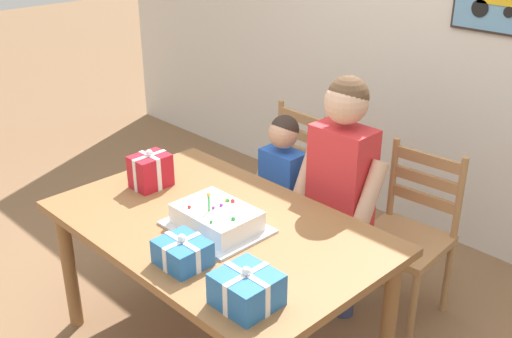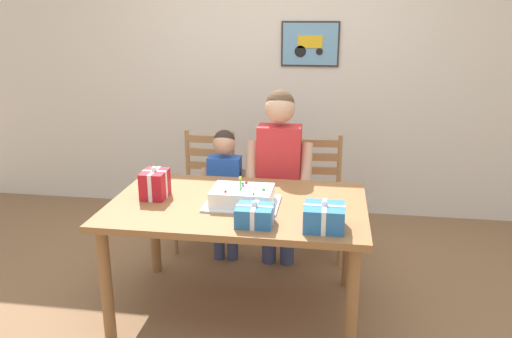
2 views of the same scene
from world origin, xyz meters
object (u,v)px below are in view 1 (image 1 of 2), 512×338
Objects in this scene: gift_box_corner_small at (247,289)px; child_older at (341,177)px; birthday_cake at (217,219)px; child_younger at (282,184)px; chair_right at (407,235)px; gift_box_red_large at (151,171)px; dining_table at (217,240)px; gift_box_beside_cake at (183,252)px; chair_left at (285,183)px.

gift_box_corner_small is 1.04m from child_older.
birthday_cake is 0.57m from gift_box_corner_small.
chair_right is at bearing 20.84° from child_younger.
birthday_cake is 2.14× the size of gift_box_red_large.
dining_table is 0.38m from gift_box_beside_cake.
chair_left is (-0.97, 1.24, -0.33)m from gift_box_corner_small.
gift_box_red_large reaches higher than chair_left.
chair_right is 0.49m from child_older.
gift_box_red_large is 0.16× the size of child_older.
gift_box_red_large is 0.98m from chair_left.
chair_right is at bearing 77.12° from gift_box_beside_cake.
gift_box_corner_small is 1.25m from child_younger.
birthday_cake reaches higher than gift_box_corner_small.
gift_box_beside_cake is 0.22× the size of chair_right.
birthday_cake is at bearing -112.86° from chair_right.
child_older is at bearing -0.10° from child_younger.
chair_right is at bearing 64.77° from dining_table.
gift_box_beside_cake is 1.31m from chair_right.
chair_left is at bearing 130.29° from child_younger.
dining_table is 1.68× the size of chair_left.
chair_right reaches higher than gift_box_corner_small.
child_younger is at bearing -159.16° from chair_right.
gift_box_beside_cake is (0.12, -0.29, 0.00)m from birthday_cake.
chair_left is 0.36m from child_younger.
chair_left is at bearing 179.99° from chair_right.
child_younger reaches higher than gift_box_red_large.
chair_left is 0.75m from child_older.
dining_table is at bearing -64.68° from chair_left.
birthday_cake reaches higher than chair_left.
child_older is at bearing 78.29° from birthday_cake.
chair_left reaches higher than dining_table.
gift_box_corner_small is at bearing -85.89° from chair_right.
chair_right is (0.28, 1.24, -0.32)m from gift_box_beside_cake.
birthday_cake is 2.01× the size of gift_box_corner_small.
chair_left is at bearing 84.74° from gift_box_red_large.
dining_table is 0.72m from child_older.
child_younger is (-0.26, 0.70, -0.16)m from birthday_cake.
birthday_cake is 0.31m from gift_box_beside_cake.
child_older is (0.15, 0.70, 0.02)m from birthday_cake.
dining_table is at bearing 116.13° from gift_box_beside_cake.
gift_box_beside_cake is 0.37m from gift_box_corner_small.
gift_box_beside_cake is (0.68, -0.33, -0.03)m from gift_box_red_large.
chair_left is 1.00× the size of chair_right.
chair_left is (-0.44, 0.93, -0.18)m from dining_table.
chair_left is at bearing 116.35° from birthday_cake.
chair_right reaches higher than dining_table.
child_younger is at bearing 108.43° from dining_table.
gift_box_corner_small is at bearing -17.23° from gift_box_red_large.
gift_box_corner_small is at bearing 0.35° from gift_box_beside_cake.
birthday_cake is 0.43× the size of child_younger.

